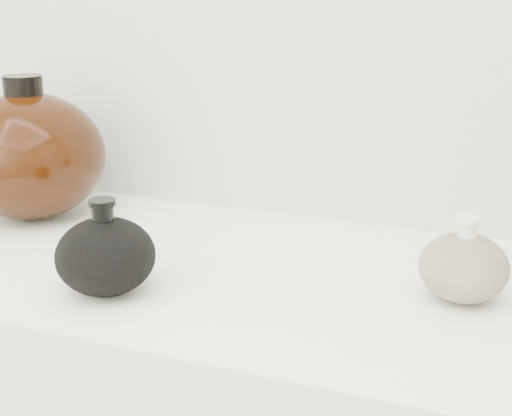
% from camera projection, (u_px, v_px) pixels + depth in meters
% --- Properties ---
extents(black_gourd_vase, '(0.15, 0.15, 0.12)m').
position_uv_depth(black_gourd_vase, '(106.00, 255.00, 0.89)').
color(black_gourd_vase, black).
rests_on(black_gourd_vase, display_counter).
extents(cream_gourd_vase, '(0.12, 0.12, 0.11)m').
position_uv_depth(cream_gourd_vase, '(464.00, 267.00, 0.87)').
color(cream_gourd_vase, beige).
rests_on(cream_gourd_vase, display_counter).
extents(left_round_pot, '(0.25, 0.25, 0.23)m').
position_uv_depth(left_round_pot, '(30.00, 155.00, 1.16)').
color(left_round_pot, black).
rests_on(left_round_pot, display_counter).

